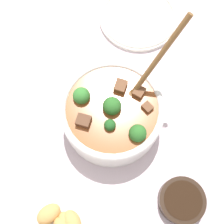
# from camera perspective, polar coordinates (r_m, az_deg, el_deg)

# --- Properties ---
(ground_plane) EXTENTS (4.00, 4.00, 0.00)m
(ground_plane) POSITION_cam_1_polar(r_m,az_deg,el_deg) (0.73, 0.00, -1.66)
(ground_plane) COLOR silver
(stew_bowl) EXTENTS (0.31, 0.24, 0.28)m
(stew_bowl) POSITION_cam_1_polar(r_m,az_deg,el_deg) (0.67, 0.03, -0.14)
(stew_bowl) COLOR white
(stew_bowl) RESTS_ON ground_plane
(condiment_bowl) EXTENTS (0.11, 0.11, 0.03)m
(condiment_bowl) POSITION_cam_1_polar(r_m,az_deg,el_deg) (0.69, 13.98, -17.03)
(condiment_bowl) COLOR black
(condiment_bowl) RESTS_ON ground_plane
(empty_plate) EXTENTS (0.23, 0.23, 0.02)m
(empty_plate) POSITION_cam_1_polar(r_m,az_deg,el_deg) (0.88, 5.42, 18.72)
(empty_plate) COLOR silver
(empty_plate) RESTS_ON ground_plane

